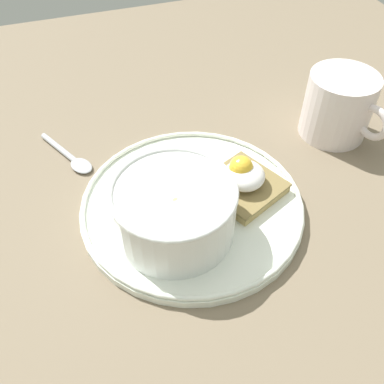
{
  "coord_description": "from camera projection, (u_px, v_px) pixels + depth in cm",
  "views": [
    {
      "loc": [
        -33.09,
        11.45,
        41.54
      ],
      "look_at": [
        0.0,
        0.0,
        5.0
      ],
      "focal_mm": 40.0,
      "sensor_mm": 36.0,
      "label": 1
    }
  ],
  "objects": [
    {
      "name": "ground_plane",
      "position": [
        192.0,
        214.0,
        0.53
      ],
      "size": [
        120.0,
        120.0,
        2.0
      ],
      "primitive_type": "cube",
      "color": "#786852",
      "rests_on": "ground"
    },
    {
      "name": "plate",
      "position": [
        192.0,
        204.0,
        0.52
      ],
      "size": [
        27.13,
        27.13,
        1.6
      ],
      "color": "white",
      "rests_on": "ground_plane"
    },
    {
      "name": "oatmeal_bowl",
      "position": [
        174.0,
        210.0,
        0.47
      ],
      "size": [
        13.78,
        13.78,
        6.76
      ],
      "color": "white",
      "rests_on": "plate"
    },
    {
      "name": "toast_slice",
      "position": [
        245.0,
        189.0,
        0.53
      ],
      "size": [
        11.19,
        11.19,
        1.36
      ],
      "color": "olive",
      "rests_on": "plate"
    },
    {
      "name": "poached_egg",
      "position": [
        244.0,
        175.0,
        0.51
      ],
      "size": [
        6.68,
        5.02,
        3.65
      ],
      "color": "white",
      "rests_on": "toast_slice"
    },
    {
      "name": "banana_slice_front",
      "position": [
        170.0,
        155.0,
        0.57
      ],
      "size": [
        4.41,
        4.42,
        1.26
      ],
      "color": "#F3ECBD",
      "rests_on": "plate"
    },
    {
      "name": "banana_slice_left",
      "position": [
        155.0,
        169.0,
        0.55
      ],
      "size": [
        3.05,
        3.05,
        1.07
      ],
      "color": "#F6E2B7",
      "rests_on": "plate"
    },
    {
      "name": "banana_slice_back",
      "position": [
        137.0,
        174.0,
        0.55
      ],
      "size": [
        4.67,
        4.67,
        1.08
      ],
      "color": "beige",
      "rests_on": "plate"
    },
    {
      "name": "banana_slice_right",
      "position": [
        175.0,
        175.0,
        0.55
      ],
      "size": [
        4.63,
        4.61,
        1.01
      ],
      "color": "beige",
      "rests_on": "plate"
    },
    {
      "name": "banana_slice_inner",
      "position": [
        195.0,
        166.0,
        0.56
      ],
      "size": [
        4.26,
        4.25,
        1.14
      ],
      "color": "beige",
      "rests_on": "plate"
    },
    {
      "name": "coffee_mug",
      "position": [
        339.0,
        105.0,
        0.6
      ],
      "size": [
        12.79,
        9.5,
        9.24
      ],
      "color": "silver",
      "rests_on": "ground_plane"
    },
    {
      "name": "spoon",
      "position": [
        71.0,
        158.0,
        0.59
      ],
      "size": [
        10.6,
        6.41,
        0.8
      ],
      "color": "silver",
      "rests_on": "ground_plane"
    }
  ]
}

